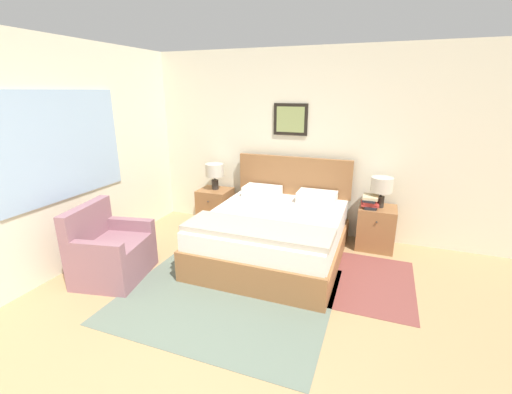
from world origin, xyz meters
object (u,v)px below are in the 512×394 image
nightstand_by_door (376,228)px  bed (274,233)px  table_lamp_by_door (382,186)px  nightstand_near_window (215,207)px  table_lamp_near_window (215,171)px  armchair (110,253)px

nightstand_by_door → bed: bearing=-148.9°
bed → nightstand_by_door: bearing=31.1°
table_lamp_by_door → nightstand_near_window: bearing=-179.5°
table_lamp_by_door → bed: bearing=-148.4°
nightstand_by_door → table_lamp_by_door: bearing=61.3°
bed → table_lamp_near_window: (-1.20, 0.74, 0.54)m
bed → nightstand_by_door: 1.40m
table_lamp_near_window → armchair: bearing=-101.2°
armchair → bed: bearing=114.5°
bed → armchair: 1.93m
nightstand_near_window → table_lamp_by_door: 2.47m
bed → nightstand_near_window: bearing=148.9°
armchair → nightstand_near_window: 1.88m
nightstand_by_door → armchair: bearing=-146.3°
nightstand_near_window → bed: bearing=-31.1°
armchair → nightstand_by_door: armchair is taller
nightstand_near_window → nightstand_by_door: 2.39m
armchair → table_lamp_near_window: size_ratio=2.23×
bed → table_lamp_by_door: 1.52m
armchair → table_lamp_by_door: size_ratio=2.23×
nightstand_by_door → table_lamp_by_door: 0.57m
armchair → table_lamp_by_door: (2.78, 1.87, 0.56)m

